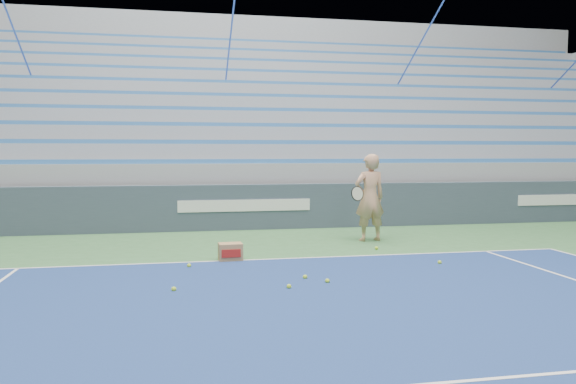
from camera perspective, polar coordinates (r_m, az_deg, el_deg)
The scene contains 11 objects.
sponsor_barrier at distance 13.72m, azimuth -4.45°, elevation -1.52°, with size 30.00×0.32×1.10m.
bleachers at distance 19.35m, azimuth -6.44°, elevation 5.42°, with size 31.00×9.15×7.30m.
tennis_player at distance 11.98m, azimuth 8.30°, elevation -0.56°, with size 0.97×0.88×1.84m.
ball_box at distance 9.83m, azimuth -5.87°, elevation -6.07°, with size 0.42×0.33×0.30m.
tennis_ball_0 at distance 7.82m, azimuth -11.53°, elevation -9.64°, with size 0.07×0.07×0.07m, color #C3EC30.
tennis_ball_1 at distance 7.81m, azimuth 0.10°, elevation -9.58°, with size 0.07×0.07×0.07m, color #C3EC30.
tennis_ball_2 at distance 11.00m, azimuth 8.98°, elevation -5.64°, with size 0.07×0.07×0.07m, color #C3EC30.
tennis_ball_3 at distance 8.39m, azimuth 1.75°, elevation -8.63°, with size 0.07×0.07×0.07m, color #C3EC30.
tennis_ball_4 at distance 8.15m, azimuth 4.02°, elevation -9.01°, with size 0.07×0.07×0.07m, color #C3EC30.
tennis_ball_5 at distance 9.36m, azimuth -10.02°, elevation -7.36°, with size 0.07×0.07×0.07m, color #C3EC30.
tennis_ball_6 at distance 9.81m, azimuth 15.15°, elevation -6.91°, with size 0.07×0.07×0.07m, color #C3EC30.
Camera 1 is at (-1.55, 2.32, 1.87)m, focal length 35.00 mm.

